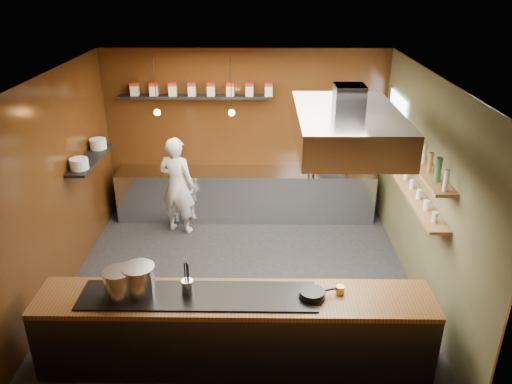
{
  "coord_description": "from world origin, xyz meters",
  "views": [
    {
      "loc": [
        0.3,
        -6.12,
        4.21
      ],
      "look_at": [
        0.21,
        0.4,
        1.29
      ],
      "focal_mm": 35.0,
      "sensor_mm": 36.0,
      "label": 1
    }
  ],
  "objects_px": {
    "stockpot_large": "(119,283)",
    "chef": "(177,186)",
    "extractor_hood": "(347,127)",
    "espresso_machine": "(335,161)",
    "stockpot_small": "(139,280)"
  },
  "relations": [
    {
      "from": "extractor_hood",
      "to": "chef",
      "type": "height_order",
      "value": "extractor_hood"
    },
    {
      "from": "extractor_hood",
      "to": "stockpot_large",
      "type": "xyz_separation_m",
      "value": [
        -2.55,
        -1.23,
        -1.4
      ]
    },
    {
      "from": "extractor_hood",
      "to": "chef",
      "type": "bearing_deg",
      "value": 140.47
    },
    {
      "from": "extractor_hood",
      "to": "espresso_machine",
      "type": "xyz_separation_m",
      "value": [
        0.28,
        2.57,
        -1.41
      ]
    },
    {
      "from": "stockpot_large",
      "to": "stockpot_small",
      "type": "bearing_deg",
      "value": 17.83
    },
    {
      "from": "extractor_hood",
      "to": "espresso_machine",
      "type": "bearing_deg",
      "value": 83.8
    },
    {
      "from": "extractor_hood",
      "to": "stockpot_large",
      "type": "height_order",
      "value": "extractor_hood"
    },
    {
      "from": "espresso_machine",
      "to": "chef",
      "type": "relative_size",
      "value": 0.23
    },
    {
      "from": "espresso_machine",
      "to": "stockpot_large",
      "type": "bearing_deg",
      "value": -113.43
    },
    {
      "from": "stockpot_small",
      "to": "chef",
      "type": "bearing_deg",
      "value": 91.88
    },
    {
      "from": "stockpot_small",
      "to": "chef",
      "type": "relative_size",
      "value": 0.21
    },
    {
      "from": "extractor_hood",
      "to": "espresso_machine",
      "type": "distance_m",
      "value": 2.94
    },
    {
      "from": "stockpot_large",
      "to": "chef",
      "type": "bearing_deg",
      "value": 88.18
    },
    {
      "from": "espresso_machine",
      "to": "chef",
      "type": "xyz_separation_m",
      "value": [
        -2.73,
        -0.55,
        -0.24
      ]
    },
    {
      "from": "extractor_hood",
      "to": "stockpot_small",
      "type": "bearing_deg",
      "value": -153.68
    }
  ]
}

